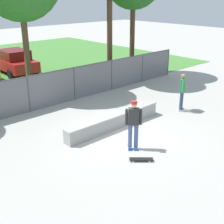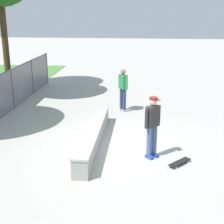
# 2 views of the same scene
# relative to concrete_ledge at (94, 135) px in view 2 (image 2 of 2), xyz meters

# --- Properties ---
(ground_plane) EXTENTS (80.00, 80.00, 0.00)m
(ground_plane) POSITION_rel_concrete_ledge_xyz_m (-0.36, -0.74, -0.31)
(ground_plane) COLOR #ADAAA3
(concrete_ledge) EXTENTS (4.86, 0.50, 0.61)m
(concrete_ledge) POSITION_rel_concrete_ledge_xyz_m (0.00, 0.00, 0.00)
(concrete_ledge) COLOR #999993
(concrete_ledge) RESTS_ON ground
(skateboarder) EXTENTS (0.46, 0.46, 1.84)m
(skateboarder) POSITION_rel_concrete_ledge_xyz_m (-0.80, -1.84, 0.73)
(skateboarder) COLOR #2647A5
(skateboarder) RESTS_ON ground
(skateboard) EXTENTS (0.72, 0.69, 0.09)m
(skateboard) POSITION_rel_concrete_ledge_xyz_m (-1.22, -2.63, -0.23)
(skateboard) COLOR black
(skateboard) RESTS_ON ground
(bystander) EXTENTS (0.50, 0.43, 1.82)m
(bystander) POSITION_rel_concrete_ledge_xyz_m (3.71, -0.70, 0.70)
(bystander) COLOR beige
(bystander) RESTS_ON ground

